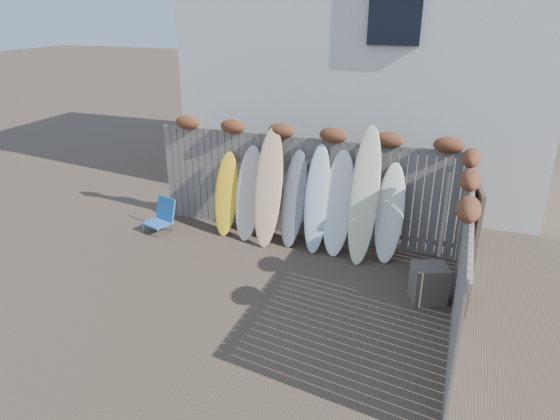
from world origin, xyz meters
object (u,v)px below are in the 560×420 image
(beach_chair, at_px, (162,216))
(wooden_crate, at_px, (429,283))
(lattice_panel, at_px, (468,241))
(surfboard_0, at_px, (226,194))

(beach_chair, height_order, wooden_crate, beach_chair)
(wooden_crate, relative_size, lattice_panel, 0.31)
(beach_chair, relative_size, lattice_panel, 0.34)
(beach_chair, relative_size, surfboard_0, 0.39)
(beach_chair, xyz_separation_m, surfboard_0, (1.29, 0.38, 0.51))
(wooden_crate, xyz_separation_m, lattice_panel, (0.49, 0.31, 0.66))
(beach_chair, xyz_separation_m, wooden_crate, (5.33, -0.83, -0.01))
(surfboard_0, bearing_deg, beach_chair, -166.99)
(surfboard_0, bearing_deg, wooden_crate, -20.25)
(wooden_crate, distance_m, lattice_panel, 0.88)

